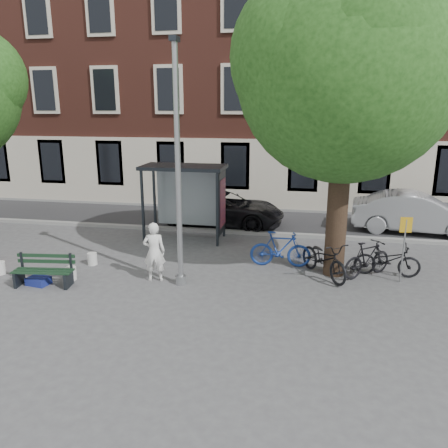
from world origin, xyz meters
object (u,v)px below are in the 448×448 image
notice_sign (405,236)px  bike_d (367,259)px  car_silver (416,213)px  bench (44,272)px  bike_c (324,259)px  bus_shelter (196,186)px  car_dark (224,209)px  bike_a (387,260)px  bike_b (280,249)px  painter (154,252)px  lamppost (178,180)px

notice_sign → bike_d: bearing=156.8°
bike_d → car_silver: (2.32, 4.93, 0.24)m
bench → car_silver: car_silver is taller
notice_sign → bike_c: bearing=174.0°
bus_shelter → car_silver: bearing=16.4°
bus_shelter → car_silver: size_ratio=0.62×
bus_shelter → car_dark: bus_shelter is taller
bike_a → bike_d: bearing=108.5°
bike_a → car_silver: car_silver is taller
bike_b → car_silver: bearing=-48.3°
painter → car_dark: 6.07m
bus_shelter → painter: bearing=-92.1°
bus_shelter → bike_c: bearing=-33.6°
bike_d → bike_a: bearing=-114.4°
bike_c → bike_d: bike_c is taller
bus_shelter → bike_a: 6.69m
bus_shelter → car_silver: 8.23m
painter → car_silver: size_ratio=0.35×
painter → bike_b: (3.25, 1.71, -0.28)m
car_dark → notice_sign: notice_sign is taller
bike_d → notice_sign: bearing=-147.9°
lamppost → notice_sign: (5.73, 1.21, -1.51)m
lamppost → bike_c: lamppost is taller
bike_b → notice_sign: size_ratio=0.99×
bench → bike_d: 8.67m
bench → notice_sign: (9.22, 1.94, 0.91)m
car_dark → notice_sign: size_ratio=2.65×
bike_a → lamppost: bearing=109.7°
painter → car_dark: bearing=-109.7°
bus_shelter → bench: bearing=-120.8°
painter → bike_d: 5.81m
bus_shelter → notice_sign: size_ratio=1.59×
bench → bike_a: 9.23m
painter → bike_d: bearing=-179.1°
bike_a → notice_sign: (0.30, -0.42, 0.81)m
lamppost → bus_shelter: size_ratio=2.14×
car_dark → car_silver: 7.22m
bus_shelter → notice_sign: 7.00m
bike_a → car_dark: car_dark is taller
bike_b → bike_c: 1.36m
bike_c → notice_sign: bearing=-34.0°
lamppost → bike_b: 3.83m
car_dark → bike_d: bearing=-129.7°
painter → bike_a: (6.19, 1.51, -0.35)m
car_silver → notice_sign: size_ratio=2.55×
bike_b → car_dark: car_dark is taller
bike_c → car_dark: bearing=93.9°
bike_a → bike_c: 1.77m
bus_shelter → bench: (-2.88, -4.84, -1.55)m
bench → bike_c: 7.47m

